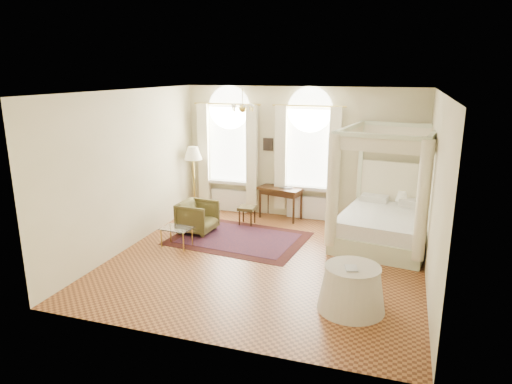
% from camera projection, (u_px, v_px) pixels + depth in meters
% --- Properties ---
extents(ground, '(6.00, 6.00, 0.00)m').
position_uv_depth(ground, '(266.00, 260.00, 9.09)').
color(ground, '#9D5C2D').
rests_on(ground, ground).
extents(room_walls, '(6.00, 6.00, 6.00)m').
position_uv_depth(room_walls, '(266.00, 163.00, 8.58)').
color(room_walls, beige).
rests_on(room_walls, ground).
extents(window_left, '(1.62, 0.27, 3.29)m').
position_uv_depth(window_left, '(229.00, 157.00, 11.92)').
color(window_left, white).
rests_on(window_left, room_walls).
extents(window_right, '(1.62, 0.27, 3.29)m').
position_uv_depth(window_right, '(308.00, 162.00, 11.29)').
color(window_right, white).
rests_on(window_right, room_walls).
extents(chandelier, '(0.51, 0.45, 0.50)m').
position_uv_depth(chandelier, '(243.00, 107.00, 9.72)').
color(chandelier, gold).
rests_on(chandelier, room_walls).
extents(wall_pictures, '(2.54, 0.03, 0.39)m').
position_uv_depth(wall_pictures, '(304.00, 145.00, 11.31)').
color(wall_pictures, black).
rests_on(wall_pictures, room_walls).
extents(canopy_bed, '(2.25, 2.61, 2.54)m').
position_uv_depth(canopy_bed, '(385.00, 219.00, 9.80)').
color(canopy_bed, beige).
rests_on(canopy_bed, ground).
extents(nightstand, '(0.47, 0.45, 0.54)m').
position_uv_depth(nightstand, '(396.00, 219.00, 10.78)').
color(nightstand, '#371E0F').
rests_on(nightstand, ground).
extents(nightstand_lamp, '(0.29, 0.29, 0.42)m').
position_uv_depth(nightstand_lamp, '(402.00, 197.00, 10.55)').
color(nightstand_lamp, gold).
rests_on(nightstand_lamp, nightstand).
extents(writing_desk, '(1.19, 0.80, 0.82)m').
position_uv_depth(writing_desk, '(281.00, 192.00, 11.52)').
color(writing_desk, '#371E0F').
rests_on(writing_desk, ground).
extents(laptop, '(0.38, 0.31, 0.03)m').
position_uv_depth(laptop, '(286.00, 188.00, 11.41)').
color(laptop, black).
rests_on(laptop, writing_desk).
extents(stool, '(0.40, 0.40, 0.45)m').
position_uv_depth(stool, '(247.00, 210.00, 11.15)').
color(stool, '#40341B').
rests_on(stool, ground).
extents(armchair, '(0.86, 0.84, 0.73)m').
position_uv_depth(armchair, '(198.00, 217.00, 10.62)').
color(armchair, '#4B4320').
rests_on(armchair, ground).
extents(coffee_table, '(0.67, 0.49, 0.43)m').
position_uv_depth(coffee_table, '(176.00, 230.00, 9.70)').
color(coffee_table, white).
rests_on(coffee_table, ground).
extents(floor_lamp, '(0.46, 0.46, 1.79)m').
position_uv_depth(floor_lamp, '(193.00, 157.00, 11.73)').
color(floor_lamp, gold).
rests_on(floor_lamp, ground).
extents(oriental_rug, '(3.10, 2.37, 0.01)m').
position_uv_depth(oriental_rug, '(239.00, 238.00, 10.27)').
color(oriental_rug, '#3D120E').
rests_on(oriental_rug, ground).
extents(side_table, '(1.07, 1.07, 0.73)m').
position_uv_depth(side_table, '(352.00, 288.00, 7.15)').
color(side_table, beige).
rests_on(side_table, ground).
extents(book, '(0.23, 0.28, 0.02)m').
position_uv_depth(book, '(345.00, 268.00, 6.97)').
color(book, black).
rests_on(book, side_table).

